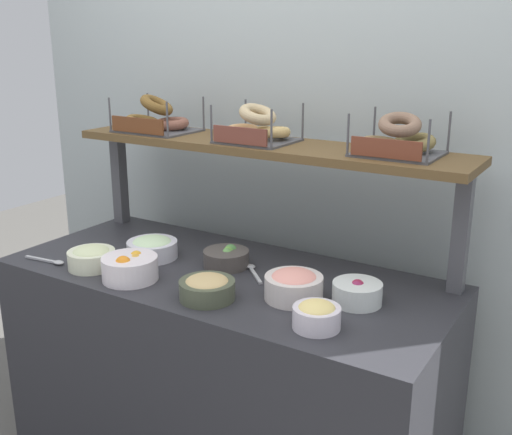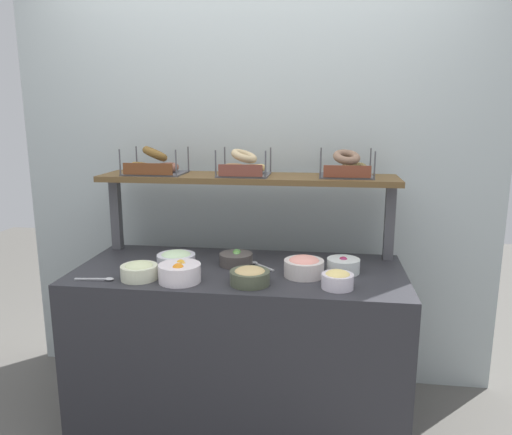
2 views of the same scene
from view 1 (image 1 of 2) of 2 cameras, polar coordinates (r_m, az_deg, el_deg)
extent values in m
cube|color=#ABB6B6|center=(2.54, 3.93, 6.16)|extent=(2.81, 0.06, 2.40)
cube|color=#2D2D33|center=(2.37, -2.93, -14.73)|extent=(1.61, 0.70, 0.85)
cube|color=#4C4C51|center=(2.78, -12.62, 3.58)|extent=(0.05, 0.05, 0.40)
cube|color=#4C4C51|center=(2.07, 18.57, -1.45)|extent=(0.05, 0.05, 0.40)
cube|color=brown|center=(2.29, 0.64, 6.69)|extent=(1.57, 0.32, 0.03)
cylinder|color=white|center=(1.79, 5.67, -9.27)|extent=(0.14, 0.14, 0.06)
ellipsoid|color=#F9DC80|center=(1.78, 5.70, -8.49)|extent=(0.11, 0.11, 0.05)
cylinder|color=#EAEDC8|center=(2.29, -15.09, -3.78)|extent=(0.17, 0.17, 0.07)
ellipsoid|color=beige|center=(2.28, -15.14, -3.14)|extent=(0.13, 0.13, 0.05)
cylinder|color=#504844|center=(2.23, -2.80, -3.84)|extent=(0.17, 0.17, 0.06)
sphere|color=#69A856|center=(2.22, -2.72, -3.33)|extent=(0.04, 0.04, 0.04)
sphere|color=#56964A|center=(2.25, -2.38, -3.09)|extent=(0.05, 0.05, 0.05)
sphere|color=#609F57|center=(2.24, -2.58, -3.21)|extent=(0.04, 0.04, 0.04)
sphere|color=#6DB045|center=(2.23, -2.60, -3.22)|extent=(0.04, 0.04, 0.04)
cylinder|color=#4D543E|center=(1.97, -4.58, -6.74)|extent=(0.18, 0.18, 0.06)
ellipsoid|color=tan|center=(1.96, -4.60, -6.04)|extent=(0.14, 0.14, 0.04)
cylinder|color=white|center=(2.15, -11.68, -4.67)|extent=(0.19, 0.19, 0.08)
sphere|color=gold|center=(2.17, -11.11, -3.61)|extent=(0.04, 0.04, 0.04)
sphere|color=orange|center=(2.12, -12.30, -4.25)|extent=(0.06, 0.06, 0.06)
sphere|color=gold|center=(2.15, -11.18, -3.83)|extent=(0.04, 0.04, 0.04)
cylinder|color=white|center=(1.96, 9.42, -6.97)|extent=(0.16, 0.16, 0.07)
sphere|color=#982241|center=(1.95, 9.47, -6.31)|extent=(0.04, 0.04, 0.04)
sphere|color=#982A57|center=(1.94, 9.43, -6.35)|extent=(0.04, 0.04, 0.04)
sphere|color=#982642|center=(1.95, 9.41, -6.25)|extent=(0.04, 0.04, 0.04)
cylinder|color=silver|center=(1.96, 3.54, -6.54)|extent=(0.19, 0.19, 0.08)
ellipsoid|color=#F99F90|center=(1.95, 3.56, -5.67)|extent=(0.15, 0.15, 0.05)
cylinder|color=white|center=(2.35, -9.65, -2.95)|extent=(0.19, 0.19, 0.07)
ellipsoid|color=#CEEFB9|center=(2.34, -9.68, -2.32)|extent=(0.15, 0.15, 0.05)
cube|color=#B7B7BC|center=(2.43, -19.49, -3.69)|extent=(0.14, 0.03, 0.01)
ellipsoid|color=#B7B7BC|center=(2.37, -17.93, -4.01)|extent=(0.04, 0.03, 0.01)
cube|color=#B7B7BC|center=(2.14, -0.03, -5.47)|extent=(0.11, 0.11, 0.01)
ellipsoid|color=#B7B7BC|center=(2.22, -0.59, -4.57)|extent=(0.04, 0.03, 0.01)
cube|color=#4C4C51|center=(2.57, -9.15, 8.01)|extent=(0.31, 0.24, 0.01)
cylinder|color=#4C4C51|center=(2.58, -13.47, 9.29)|extent=(0.01, 0.01, 0.14)
cylinder|color=#4C4C51|center=(2.38, -8.27, 8.97)|extent=(0.01, 0.01, 0.14)
cylinder|color=#4C4C51|center=(2.74, -10.04, 9.91)|extent=(0.01, 0.01, 0.14)
cylinder|color=#4C4C51|center=(2.55, -4.92, 9.61)|extent=(0.01, 0.01, 0.14)
cube|color=brown|center=(2.47, -11.02, 8.44)|extent=(0.26, 0.01, 0.06)
torus|color=brown|center=(2.58, -10.56, 8.78)|extent=(0.19, 0.19, 0.06)
torus|color=brown|center=(2.56, -7.85, 8.68)|extent=(0.18, 0.19, 0.05)
torus|color=brown|center=(2.55, -9.26, 10.32)|extent=(0.18, 0.18, 0.10)
cube|color=#4C4C51|center=(2.28, 0.15, 7.16)|extent=(0.26, 0.24, 0.01)
cylinder|color=#4C4C51|center=(2.25, -4.19, 8.67)|extent=(0.01, 0.01, 0.14)
cylinder|color=#4C4C51|center=(2.11, 1.45, 8.18)|extent=(0.01, 0.01, 0.14)
cylinder|color=#4C4C51|center=(2.44, -0.98, 9.33)|extent=(0.01, 0.01, 0.14)
cylinder|color=#4C4C51|center=(2.31, 4.38, 8.88)|extent=(0.01, 0.01, 0.14)
cube|color=brown|center=(2.18, -1.52, 7.64)|extent=(0.22, 0.01, 0.06)
torus|color=tan|center=(2.28, -1.25, 7.95)|extent=(0.19, 0.19, 0.06)
torus|color=tan|center=(2.29, 1.48, 7.98)|extent=(0.19, 0.19, 0.06)
torus|color=tan|center=(2.27, 0.15, 9.60)|extent=(0.18, 0.17, 0.08)
cube|color=#4C4C51|center=(2.09, 13.10, 5.81)|extent=(0.27, 0.24, 0.01)
cylinder|color=#4C4C51|center=(2.01, 8.58, 7.60)|extent=(0.01, 0.01, 0.14)
cylinder|color=#4C4C51|center=(1.93, 15.80, 6.75)|extent=(0.01, 0.01, 0.14)
cylinder|color=#4C4C51|center=(2.23, 10.98, 8.33)|extent=(0.01, 0.01, 0.14)
cylinder|color=#4C4C51|center=(2.15, 17.58, 7.56)|extent=(0.01, 0.01, 0.14)
cube|color=brown|center=(1.97, 12.01, 6.32)|extent=(0.23, 0.01, 0.06)
torus|color=olive|center=(2.07, 11.63, 6.68)|extent=(0.17, 0.17, 0.05)
torus|color=olive|center=(2.10, 14.55, 6.77)|extent=(0.18, 0.19, 0.06)
torus|color=#84644F|center=(2.07, 13.28, 8.45)|extent=(0.18, 0.18, 0.08)
camera|label=2|loc=(0.98, -94.68, -5.21)|focal=34.11mm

